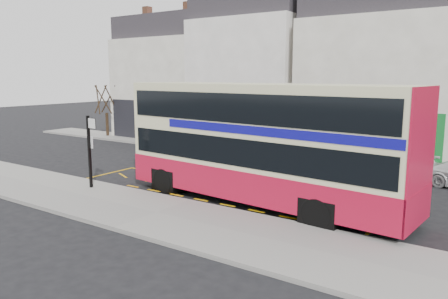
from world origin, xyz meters
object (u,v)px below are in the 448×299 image
Objects in this scene: car_silver at (169,140)px; car_grey at (258,148)px; street_tree_left at (106,92)px; bus_stop_post at (90,145)px; street_tree_right at (417,97)px; double_decker_bus at (262,142)px.

car_grey is (7.00, 0.30, 0.00)m from car_silver.
car_grey is 15.73m from street_tree_left.
street_tree_left is at bearing 93.67° from car_grey.
bus_stop_post is 17.22m from street_tree_right.
street_tree_right is (3.54, 10.77, 1.41)m from double_decker_bus.
bus_stop_post is 0.79× the size of car_silver.
car_silver is (-4.53, 10.30, -1.38)m from bus_stop_post.
double_decker_bus is 14.33m from car_silver.
double_decker_bus is 2.99× the size of car_silver.
car_silver is (-11.85, 7.85, -1.84)m from double_decker_bus.
car_silver is at bearing -169.26° from street_tree_right.
street_tree_left is (-20.21, 9.59, 1.25)m from double_decker_bus.
street_tree_right is (23.76, 1.17, 0.16)m from street_tree_left.
street_tree_left is at bearing 159.43° from double_decker_bus.
double_decker_bus is at bearing -108.22° from street_tree_right.
street_tree_right reaches higher than car_grey.
street_tree_right is at bearing 2.83° from street_tree_left.
car_silver is 0.74× the size of street_tree_left.
double_decker_bus is 2.12× the size of street_tree_right.
street_tree_left is 0.96× the size of street_tree_right.
car_silver is 7.00m from car_grey.
street_tree_right reaches higher than double_decker_bus.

